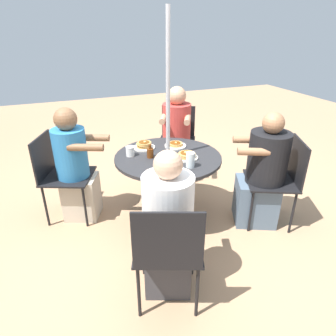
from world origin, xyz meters
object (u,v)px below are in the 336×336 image
object	(u,v)px
patio_table	(168,169)
patio_chair_east	(177,136)
diner_west	(168,230)
diner_south	(76,169)
diner_east	(176,138)
coffee_cup	(130,151)
drinking_glass_a	(190,160)
diner_north	(262,176)
syrup_bottle	(150,153)
pancake_plate_b	(186,156)
pancake_plate_c	(175,145)
patio_chair_south	(59,171)
pancake_plate_d	(167,164)
patio_chair_west	(168,247)
patio_chair_north	(281,176)
pancake_plate_a	(144,146)

from	to	relation	value
patio_table	patio_chair_east	bearing A→B (deg)	-27.84
diner_west	diner_south	bearing A→B (deg)	134.13
diner_east	coffee_cup	size ratio (longest dim) A/B	12.57
diner_east	drinking_glass_a	size ratio (longest dim) A/B	8.76
diner_north	diner_south	distance (m)	1.87
diner_south	syrup_bottle	xyz separation A→B (m)	(-0.34, -0.69, 0.21)
diner_west	coffee_cup	world-z (taller)	diner_west
syrup_bottle	pancake_plate_b	bearing A→B (deg)	-114.49
pancake_plate_c	patio_chair_south	bearing A→B (deg)	78.70
diner_east	diner_west	xyz separation A→B (m)	(-1.70, 0.78, -0.02)
pancake_plate_d	patio_chair_south	bearing A→B (deg)	55.11
patio_chair_south	pancake_plate_b	size ratio (longest dim) A/B	4.00
pancake_plate_b	coffee_cup	xyz separation A→B (m)	(0.25, 0.49, 0.02)
diner_north	patio_chair_east	xyz separation A→B (m)	(1.38, 0.33, 0.00)
diner_south	patio_chair_south	bearing A→B (deg)	-90.00
patio_chair_south	drinking_glass_a	xyz separation A→B (m)	(-0.74, -1.12, 0.25)
patio_chair_west	drinking_glass_a	distance (m)	0.92
syrup_bottle	drinking_glass_a	bearing A→B (deg)	-140.93
patio_chair_north	pancake_plate_b	world-z (taller)	patio_chair_north
patio_chair_east	pancake_plate_a	size ratio (longest dim) A/B	4.00
patio_chair_north	diner_east	bearing A→B (deg)	48.80
patio_chair_south	diner_south	distance (m)	0.18
patio_chair_south	diner_west	world-z (taller)	diner_west
pancake_plate_b	coffee_cup	bearing A→B (deg)	62.43
patio_chair_west	pancake_plate_a	bearing A→B (deg)	100.67
patio_chair_north	pancake_plate_b	bearing A→B (deg)	92.85
patio_table	pancake_plate_b	world-z (taller)	pancake_plate_b
pancake_plate_b	pancake_plate_d	world-z (taller)	pancake_plate_d
patio_chair_north	pancake_plate_b	size ratio (longest dim) A/B	4.00
diner_south	pancake_plate_a	bearing A→B (deg)	105.85
coffee_cup	patio_chair_west	bearing A→B (deg)	176.96
diner_south	drinking_glass_a	xyz separation A→B (m)	(-0.67, -0.96, 0.23)
pancake_plate_a	drinking_glass_a	world-z (taller)	drinking_glass_a
pancake_plate_d	drinking_glass_a	bearing A→B (deg)	-116.49
diner_west	pancake_plate_b	size ratio (longest dim) A/B	5.18
diner_west	coffee_cup	size ratio (longest dim) A/B	12.13
diner_west	patio_chair_north	bearing A→B (deg)	37.83
patio_chair_west	pancake_plate_d	bearing A→B (deg)	90.33
patio_table	pancake_plate_c	bearing A→B (deg)	-39.07
diner_north	pancake_plate_c	size ratio (longest dim) A/B	5.19
patio_chair_north	patio_chair_west	world-z (taller)	same
patio_chair_east	diner_west	bearing A→B (deg)	92.96
patio_table	diner_north	bearing A→B (deg)	-115.13
patio_table	patio_chair_south	bearing A→B (deg)	66.84
patio_chair_north	drinking_glass_a	xyz separation A→B (m)	(0.17, 0.91, 0.25)
diner_east	diner_south	bearing A→B (deg)	47.34
pancake_plate_d	pancake_plate_a	bearing A→B (deg)	7.88
patio_chair_east	pancake_plate_c	world-z (taller)	patio_chair_east
patio_chair_north	patio_chair_west	size ratio (longest dim) A/B	1.00
patio_chair_north	patio_chair_south	xyz separation A→B (m)	(0.91, 2.03, 0.00)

